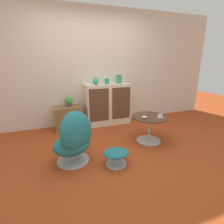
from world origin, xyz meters
name	(u,v)px	position (x,y,z in m)	size (l,w,h in m)	color
ground_plane	(117,153)	(0.00, 0.00, 0.00)	(12.00, 12.00, 0.00)	#9E3D19
wall_back	(91,68)	(0.00, 1.61, 1.30)	(6.40, 0.06, 2.60)	beige
sideboard	(108,104)	(0.32, 1.38, 0.48)	(1.05, 0.40, 0.96)	beige
tv_console	(68,118)	(-0.62, 1.38, 0.26)	(0.59, 0.42, 0.51)	brown
egg_chair	(74,138)	(-0.68, -0.03, 0.39)	(0.80, 0.79, 0.83)	#B7B7BC
ottoman	(116,155)	(-0.12, -0.30, 0.16)	(0.38, 0.32, 0.23)	#B7B7BC
coffee_table	(149,125)	(0.74, 0.21, 0.32)	(0.66, 0.66, 0.49)	#B7B7BC
vase_leftmost	(96,81)	(0.04, 1.39, 1.03)	(0.13, 0.13, 0.15)	teal
vase_inner_left	(107,81)	(0.30, 1.39, 1.02)	(0.10, 0.10, 0.12)	#2D8E6B
vase_inner_right	(119,79)	(0.60, 1.39, 1.05)	(0.12, 0.12, 0.19)	#2D8E6B
potted_plant	(69,101)	(-0.58, 1.38, 0.63)	(0.19, 0.19, 0.23)	#4C4C51
teacup	(160,116)	(0.89, 0.12, 0.52)	(0.11, 0.11, 0.05)	silver
bowl	(145,117)	(0.60, 0.17, 0.51)	(0.10, 0.10, 0.04)	beige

